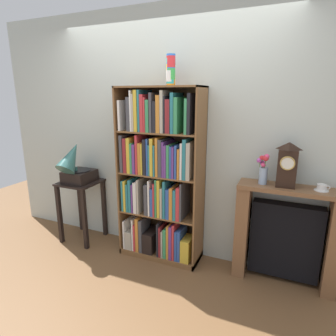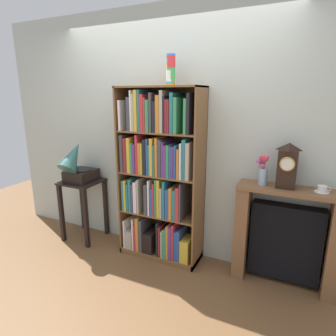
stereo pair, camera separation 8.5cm
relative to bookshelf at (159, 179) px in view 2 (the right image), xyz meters
The scene contains 10 objects.
ground_plane 0.90m from the bookshelf, 79.13° to the right, with size 7.66×6.40×0.02m, color brown.
wall_back 0.50m from the bookshelf, 61.58° to the left, with size 4.66×0.08×2.65m, color beige.
bookshelf is the anchor object (origin of this frame).
cup_stack 1.11m from the bookshelf, ahead, with size 0.09×0.09×0.29m.
side_table_left 1.10m from the bookshelf, behind, with size 0.44×0.44×0.75m.
gramophone 1.04m from the bookshelf, behind, with size 0.31×0.48×0.53m.
fireplace_mantel 1.35m from the bookshelf, ahead, with size 0.91×0.27×0.96m.
mantel_clock 1.26m from the bookshelf, ahead, with size 0.16×0.14×0.40m.
flower_vase 1.06m from the bookshelf, ahead, with size 0.11×0.10×0.29m.
teacup_with_saucer 1.53m from the bookshelf, ahead, with size 0.13×0.12×0.06m.
Camera 2 is at (1.31, -2.51, 1.77)m, focal length 30.46 mm.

